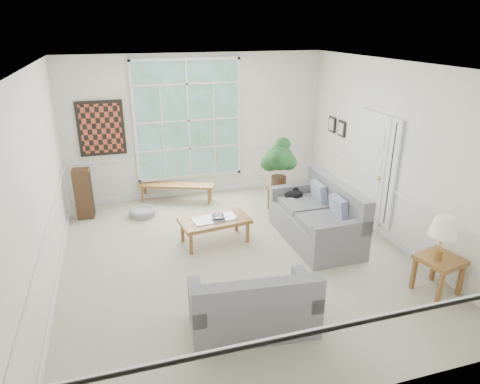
% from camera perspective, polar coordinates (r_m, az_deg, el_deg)
% --- Properties ---
extents(floor, '(5.50, 6.00, 0.01)m').
position_cam_1_polar(floor, '(7.03, -0.32, -8.69)').
color(floor, '#B0AB97').
rests_on(floor, ground).
extents(ceiling, '(5.50, 6.00, 0.02)m').
position_cam_1_polar(ceiling, '(6.10, -0.37, 16.51)').
color(ceiling, white).
rests_on(ceiling, ground).
extents(wall_back, '(5.50, 0.02, 3.00)m').
position_cam_1_polar(wall_back, '(9.22, -5.68, 8.68)').
color(wall_back, white).
rests_on(wall_back, ground).
extents(wall_front, '(5.50, 0.02, 3.00)m').
position_cam_1_polar(wall_front, '(3.88, 12.49, -10.64)').
color(wall_front, white).
rests_on(wall_front, ground).
extents(wall_left, '(0.02, 6.00, 3.00)m').
position_cam_1_polar(wall_left, '(6.26, -25.27, 0.43)').
color(wall_left, white).
rests_on(wall_left, ground).
extents(wall_right, '(0.02, 6.00, 3.00)m').
position_cam_1_polar(wall_right, '(7.62, 20.00, 4.73)').
color(wall_right, white).
rests_on(wall_right, ground).
extents(window_back, '(2.30, 0.08, 2.40)m').
position_cam_1_polar(window_back, '(9.11, -6.91, 9.45)').
color(window_back, white).
rests_on(window_back, wall_back).
extents(entry_door, '(0.08, 0.90, 2.10)m').
position_cam_1_polar(entry_door, '(8.19, 16.95, 2.91)').
color(entry_door, white).
rests_on(entry_door, floor).
extents(door_sidelight, '(0.08, 0.26, 1.90)m').
position_cam_1_polar(door_sidelight, '(7.67, 19.55, 2.15)').
color(door_sidelight, white).
rests_on(door_sidelight, wall_right).
extents(wall_art, '(0.90, 0.06, 1.10)m').
position_cam_1_polar(wall_art, '(8.99, -18.02, 8.07)').
color(wall_art, maroon).
rests_on(wall_art, wall_back).
extents(wall_frame_near, '(0.04, 0.26, 0.32)m').
position_cam_1_polar(wall_frame_near, '(9.00, 13.34, 8.22)').
color(wall_frame_near, black).
rests_on(wall_frame_near, wall_right).
extents(wall_frame_far, '(0.04, 0.26, 0.32)m').
position_cam_1_polar(wall_frame_far, '(9.33, 12.13, 8.79)').
color(wall_frame_far, black).
rests_on(wall_frame_far, wall_right).
extents(loveseat_right, '(1.01, 1.91, 1.03)m').
position_cam_1_polar(loveseat_right, '(7.45, 10.07, -2.73)').
color(loveseat_right, slate).
rests_on(loveseat_right, floor).
extents(loveseat_front, '(1.60, 0.94, 0.83)m').
position_cam_1_polar(loveseat_front, '(5.37, 1.74, -14.01)').
color(loveseat_front, slate).
rests_on(loveseat_front, floor).
extents(coffee_table, '(1.24, 0.78, 0.43)m').
position_cam_1_polar(coffee_table, '(7.41, -3.38, -5.11)').
color(coffee_table, brown).
rests_on(coffee_table, floor).
extents(pewter_bowl, '(0.30, 0.30, 0.07)m').
position_cam_1_polar(pewter_bowl, '(7.31, -2.88, -3.27)').
color(pewter_bowl, '#9A9A9F').
rests_on(pewter_bowl, coffee_table).
extents(window_bench, '(1.60, 0.86, 0.37)m').
position_cam_1_polar(window_bench, '(9.19, -8.48, -0.09)').
color(window_bench, brown).
rests_on(window_bench, floor).
extents(end_table, '(0.59, 0.59, 0.47)m').
position_cam_1_polar(end_table, '(8.65, 5.59, -0.98)').
color(end_table, brown).
rests_on(end_table, floor).
extents(houseplant, '(0.66, 0.66, 1.03)m').
position_cam_1_polar(houseplant, '(8.38, 5.25, 3.75)').
color(houseplant, '#215124').
rests_on(houseplant, end_table).
extents(side_table, '(0.64, 0.64, 0.55)m').
position_cam_1_polar(side_table, '(6.67, 24.80, -9.96)').
color(side_table, brown).
rests_on(side_table, floor).
extents(table_lamp, '(0.48, 0.48, 0.64)m').
position_cam_1_polar(table_lamp, '(6.33, 25.28, -5.65)').
color(table_lamp, white).
rests_on(table_lamp, side_table).
extents(pet_bed, '(0.64, 0.64, 0.15)m').
position_cam_1_polar(pet_bed, '(8.64, -12.86, -2.64)').
color(pet_bed, gray).
rests_on(pet_bed, floor).
extents(floor_speaker, '(0.33, 0.27, 1.00)m').
position_cam_1_polar(floor_speaker, '(8.72, -20.15, -0.21)').
color(floor_speaker, '#412817').
rests_on(floor_speaker, floor).
extents(cat, '(0.40, 0.32, 0.17)m').
position_cam_1_polar(cat, '(7.92, 7.21, -0.32)').
color(cat, black).
rests_on(cat, loveseat_right).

